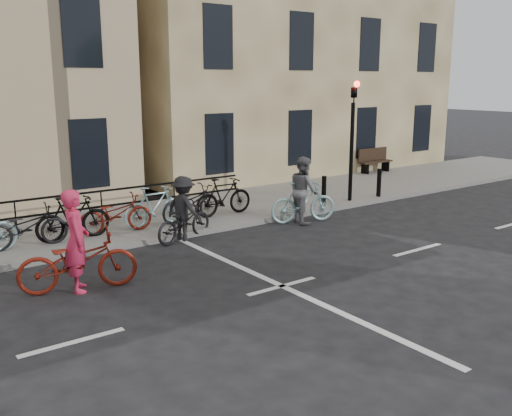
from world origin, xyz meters
TOP-DOWN VIEW (x-y plane):
  - ground at (0.00, 0.00)m, footprint 120.00×120.00m
  - building_east at (9.00, 13.00)m, footprint 14.00×10.00m
  - traffic_light at (6.20, 4.34)m, footprint 0.18×0.30m
  - bollard_east at (5.00, 4.25)m, footprint 0.14×0.14m
  - bollard_west at (7.40, 4.25)m, footprint 0.14×0.14m
  - bench at (11.00, 7.73)m, footprint 1.60×0.41m
  - parked_bikes at (-2.82, 5.04)m, footprint 11.45×1.23m
  - cyclist_pink at (-3.16, 2.08)m, footprint 2.27×1.29m
  - cyclist_grey at (3.57, 3.52)m, footprint 1.95×1.06m
  - cyclist_dark at (0.08, 3.90)m, footprint 1.88×1.15m

SIDE VIEW (x-z plane):
  - ground at x=0.00m, z-range 0.00..0.00m
  - bollard_east at x=5.00m, z-range 0.15..1.05m
  - bollard_west at x=7.40m, z-range 0.15..1.05m
  - cyclist_dark at x=0.08m, z-range -0.17..1.41m
  - parked_bikes at x=-2.82m, z-range 0.12..1.17m
  - cyclist_pink at x=-3.16m, z-range -0.29..1.62m
  - bench at x=11.00m, z-range 0.19..1.16m
  - cyclist_grey at x=3.57m, z-range -0.17..1.64m
  - traffic_light at x=6.20m, z-range 0.50..4.40m
  - building_east at x=9.00m, z-range 0.15..12.15m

